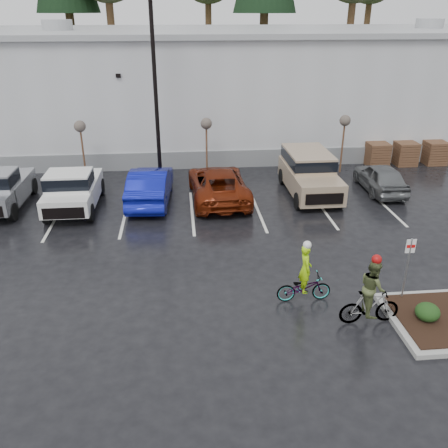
{
  "coord_description": "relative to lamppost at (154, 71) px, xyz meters",
  "views": [
    {
      "loc": [
        -2.97,
        -11.78,
        8.42
      ],
      "look_at": [
        -1.46,
        3.74,
        1.3
      ],
      "focal_mm": 38.0,
      "sensor_mm": 36.0,
      "label": 1
    }
  ],
  "objects": [
    {
      "name": "ground",
      "position": [
        4.0,
        -12.0,
        -5.69
      ],
      "size": [
        120.0,
        120.0,
        0.0
      ],
      "primitive_type": "plane",
      "color": "black",
      "rests_on": "ground"
    },
    {
      "name": "warehouse",
      "position": [
        4.0,
        9.99,
        -2.04
      ],
      "size": [
        60.5,
        15.5,
        7.2
      ],
      "color": "silver",
      "rests_on": "ground"
    },
    {
      "name": "wooded_ridge",
      "position": [
        4.0,
        33.0,
        -2.69
      ],
      "size": [
        80.0,
        25.0,
        6.0
      ],
      "primitive_type": "cube",
      "color": "#253E1A",
      "rests_on": "ground"
    },
    {
      "name": "lamppost",
      "position": [
        0.0,
        0.0,
        0.0
      ],
      "size": [
        0.5,
        1.0,
        9.22
      ],
      "color": "black",
      "rests_on": "ground"
    },
    {
      "name": "sapling_west",
      "position": [
        -4.0,
        1.0,
        -2.96
      ],
      "size": [
        0.6,
        0.6,
        3.2
      ],
      "color": "#4F311F",
      "rests_on": "ground"
    },
    {
      "name": "sapling_mid",
      "position": [
        2.5,
        1.0,
        -2.96
      ],
      "size": [
        0.6,
        0.6,
        3.2
      ],
      "color": "#4F311F",
      "rests_on": "ground"
    },
    {
      "name": "sapling_east",
      "position": [
        10.0,
        1.0,
        -2.96
      ],
      "size": [
        0.6,
        0.6,
        3.2
      ],
      "color": "#4F311F",
      "rests_on": "ground"
    },
    {
      "name": "pallet_stack_a",
      "position": [
        12.5,
        2.0,
        -5.01
      ],
      "size": [
        1.2,
        1.2,
        1.35
      ],
      "primitive_type": "cube",
      "color": "#4F311F",
      "rests_on": "ground"
    },
    {
      "name": "pallet_stack_b",
      "position": [
        14.2,
        2.0,
        -5.01
      ],
      "size": [
        1.2,
        1.2,
        1.35
      ],
      "primitive_type": "cube",
      "color": "#4F311F",
      "rests_on": "ground"
    },
    {
      "name": "pallet_stack_c",
      "position": [
        16.0,
        2.0,
        -5.01
      ],
      "size": [
        1.2,
        1.2,
        1.35
      ],
      "primitive_type": "cube",
      "color": "#4F311F",
      "rests_on": "ground"
    },
    {
      "name": "shrub_a",
      "position": [
        8.0,
        -13.0,
        -5.27
      ],
      "size": [
        0.7,
        0.7,
        0.52
      ],
      "primitive_type": "ellipsoid",
      "color": "black",
      "rests_on": "curb_island"
    },
    {
      "name": "fire_lane_sign",
      "position": [
        7.8,
        -11.8,
        -4.28
      ],
      "size": [
        0.3,
        0.05,
        2.2
      ],
      "color": "gray",
      "rests_on": "ground"
    },
    {
      "name": "pickup_silver",
      "position": [
        -7.17,
        -2.37,
        -4.71
      ],
      "size": [
        2.1,
        5.2,
        1.96
      ],
      "primitive_type": null,
      "color": "#AAACB2",
      "rests_on": "ground"
    },
    {
      "name": "pickup_white",
      "position": [
        -3.81,
        -2.78,
        -4.71
      ],
      "size": [
        2.1,
        5.2,
        1.96
      ],
      "primitive_type": null,
      "color": "silver",
      "rests_on": "ground"
    },
    {
      "name": "car_blue",
      "position": [
        -0.39,
        -2.51,
        -4.85
      ],
      "size": [
        2.11,
        5.15,
        1.66
      ],
      "primitive_type": "imported",
      "rotation": [
        0.0,
        0.0,
        3.07
      ],
      "color": "#0D1493",
      "rests_on": "ground"
    },
    {
      "name": "car_red",
      "position": [
        2.82,
        -2.48,
        -4.91
      ],
      "size": [
        2.8,
        5.68,
        1.55
      ],
      "primitive_type": "imported",
      "rotation": [
        0.0,
        0.0,
        3.18
      ],
      "color": "#651C09",
      "rests_on": "ground"
    },
    {
      "name": "suv_tan",
      "position": [
        7.33,
        -2.32,
        -4.66
      ],
      "size": [
        2.2,
        5.1,
        2.06
      ],
      "primitive_type": null,
      "color": "tan",
      "rests_on": "ground"
    },
    {
      "name": "car_grey",
      "position": [
        11.0,
        -2.15,
        -4.97
      ],
      "size": [
        1.79,
        4.22,
        1.42
      ],
      "primitive_type": "imported",
      "rotation": [
        0.0,
        0.0,
        3.11
      ],
      "color": "slate",
      "rests_on": "ground"
    },
    {
      "name": "cyclist_hivis",
      "position": [
        4.74,
        -11.43,
        -5.03
      ],
      "size": [
        1.72,
        0.62,
        2.08
      ],
      "rotation": [
        0.0,
        0.0,
        1.59
      ],
      "color": "#3F3F44",
      "rests_on": "ground"
    },
    {
      "name": "cyclist_olive",
      "position": [
        6.34,
        -12.76,
        -4.86
      ],
      "size": [
        1.73,
        0.83,
        2.24
      ],
      "rotation": [
        0.0,
        0.0,
        1.58
      ],
      "color": "#3F3F44",
      "rests_on": "ground"
    }
  ]
}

